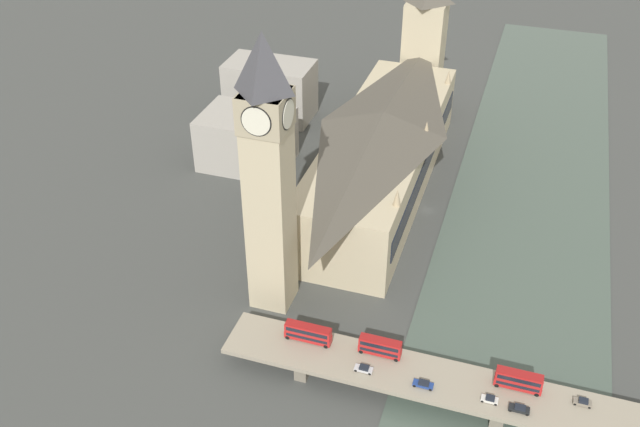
{
  "coord_description": "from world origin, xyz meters",
  "views": [
    {
      "loc": [
        -25.6,
        190.92,
        131.42
      ],
      "look_at": [
        23.5,
        40.2,
        20.36
      ],
      "focal_mm": 40.0,
      "sensor_mm": 36.0,
      "label": 1
    }
  ],
  "objects_px": {
    "double_decker_bus_lead": "(380,346)",
    "double_decker_bus_rear": "(308,333)",
    "car_northbound_mid": "(490,399)",
    "car_southbound_lead": "(364,369)",
    "car_southbound_extra": "(423,384)",
    "clock_tower": "(268,171)",
    "victoria_tower": "(424,48)",
    "parliament_hall": "(382,152)",
    "double_decker_bus_mid": "(519,380)",
    "road_bridge": "(501,398)",
    "car_southbound_mid": "(583,402)",
    "car_northbound_tail": "(519,409)"
  },
  "relations": [
    {
      "from": "victoria_tower",
      "to": "road_bridge",
      "type": "height_order",
      "value": "victoria_tower"
    },
    {
      "from": "clock_tower",
      "to": "double_decker_bus_mid",
      "type": "bearing_deg",
      "value": 165.43
    },
    {
      "from": "car_southbound_mid",
      "to": "car_northbound_tail",
      "type": "bearing_deg",
      "value": 25.24
    },
    {
      "from": "double_decker_bus_rear",
      "to": "car_southbound_mid",
      "type": "height_order",
      "value": "double_decker_bus_rear"
    },
    {
      "from": "car_northbound_mid",
      "to": "car_southbound_lead",
      "type": "distance_m",
      "value": 29.13
    },
    {
      "from": "road_bridge",
      "to": "double_decker_bus_rear",
      "type": "xyz_separation_m",
      "value": [
        47.01,
        -2.5,
        3.76
      ]
    },
    {
      "from": "victoria_tower",
      "to": "road_bridge",
      "type": "distance_m",
      "value": 157.9
    },
    {
      "from": "road_bridge",
      "to": "car_southbound_lead",
      "type": "distance_m",
      "value": 31.65
    },
    {
      "from": "parliament_hall",
      "to": "clock_tower",
      "type": "xyz_separation_m",
      "value": [
        13.95,
        63.09,
        26.75
      ]
    },
    {
      "from": "double_decker_bus_mid",
      "to": "double_decker_bus_rear",
      "type": "bearing_deg",
      "value": 0.58
    },
    {
      "from": "double_decker_bus_rear",
      "to": "clock_tower",
      "type": "bearing_deg",
      "value": -48.03
    },
    {
      "from": "parliament_hall",
      "to": "clock_tower",
      "type": "distance_m",
      "value": 69.93
    },
    {
      "from": "victoria_tower",
      "to": "double_decker_bus_rear",
      "type": "relative_size",
      "value": 4.62
    },
    {
      "from": "road_bridge",
      "to": "car_southbound_mid",
      "type": "xyz_separation_m",
      "value": [
        -17.43,
        -2.75,
        1.8
      ]
    },
    {
      "from": "car_southbound_extra",
      "to": "clock_tower",
      "type": "bearing_deg",
      "value": -27.06
    },
    {
      "from": "clock_tower",
      "to": "victoria_tower",
      "type": "bearing_deg",
      "value": -96.17
    },
    {
      "from": "victoria_tower",
      "to": "double_decker_bus_lead",
      "type": "distance_m",
      "value": 147.5
    },
    {
      "from": "double_decker_bus_mid",
      "to": "road_bridge",
      "type": "bearing_deg",
      "value": 43.53
    },
    {
      "from": "double_decker_bus_rear",
      "to": "car_northbound_mid",
      "type": "height_order",
      "value": "double_decker_bus_rear"
    },
    {
      "from": "parliament_hall",
      "to": "car_southbound_lead",
      "type": "xyz_separation_m",
      "value": [
        -17.48,
        86.02,
        -7.98
      ]
    },
    {
      "from": "road_bridge",
      "to": "victoria_tower",
      "type": "bearing_deg",
      "value": -71.76
    },
    {
      "from": "victoria_tower",
      "to": "car_northbound_mid",
      "type": "xyz_separation_m",
      "value": [
        -46.66,
        151.48,
        -18.77
      ]
    },
    {
      "from": "clock_tower",
      "to": "car_northbound_mid",
      "type": "height_order",
      "value": "clock_tower"
    },
    {
      "from": "clock_tower",
      "to": "car_southbound_lead",
      "type": "height_order",
      "value": "clock_tower"
    },
    {
      "from": "parliament_hall",
      "to": "clock_tower",
      "type": "height_order",
      "value": "clock_tower"
    },
    {
      "from": "car_northbound_mid",
      "to": "parliament_hall",
      "type": "bearing_deg",
      "value": -61.56
    },
    {
      "from": "parliament_hall",
      "to": "double_decker_bus_rear",
      "type": "distance_m",
      "value": 81.01
    },
    {
      "from": "road_bridge",
      "to": "double_decker_bus_lead",
      "type": "relative_size",
      "value": 12.79
    },
    {
      "from": "road_bridge",
      "to": "car_southbound_lead",
      "type": "relative_size",
      "value": 30.53
    },
    {
      "from": "car_northbound_tail",
      "to": "car_southbound_extra",
      "type": "xyz_separation_m",
      "value": [
        21.49,
        -0.36,
        0.04
      ]
    },
    {
      "from": "parliament_hall",
      "to": "car_southbound_mid",
      "type": "height_order",
      "value": "parliament_hall"
    },
    {
      "from": "road_bridge",
      "to": "double_decker_bus_rear",
      "type": "distance_m",
      "value": 47.23
    },
    {
      "from": "road_bridge",
      "to": "car_northbound_tail",
      "type": "relative_size",
      "value": 29.08
    },
    {
      "from": "car_northbound_tail",
      "to": "car_southbound_lead",
      "type": "bearing_deg",
      "value": -1.17
    },
    {
      "from": "car_northbound_mid",
      "to": "car_southbound_extra",
      "type": "distance_m",
      "value": 14.96
    },
    {
      "from": "double_decker_bus_lead",
      "to": "car_northbound_tail",
      "type": "bearing_deg",
      "value": 168.19
    },
    {
      "from": "car_northbound_mid",
      "to": "car_southbound_mid",
      "type": "relative_size",
      "value": 0.97
    },
    {
      "from": "double_decker_bus_lead",
      "to": "double_decker_bus_rear",
      "type": "relative_size",
      "value": 0.88
    },
    {
      "from": "double_decker_bus_lead",
      "to": "double_decker_bus_rear",
      "type": "distance_m",
      "value": 17.82
    },
    {
      "from": "double_decker_bus_mid",
      "to": "car_southbound_lead",
      "type": "height_order",
      "value": "double_decker_bus_mid"
    },
    {
      "from": "double_decker_bus_lead",
      "to": "car_southbound_mid",
      "type": "xyz_separation_m",
      "value": [
        -46.65,
        0.75,
        -1.91
      ]
    },
    {
      "from": "double_decker_bus_mid",
      "to": "car_southbound_extra",
      "type": "bearing_deg",
      "value": 16.69
    },
    {
      "from": "double_decker_bus_lead",
      "to": "car_northbound_tail",
      "type": "height_order",
      "value": "double_decker_bus_lead"
    },
    {
      "from": "double_decker_bus_lead",
      "to": "car_southbound_extra",
      "type": "relative_size",
      "value": 2.2
    },
    {
      "from": "car_southbound_mid",
      "to": "double_decker_bus_rear",
      "type": "bearing_deg",
      "value": 0.23
    },
    {
      "from": "car_northbound_tail",
      "to": "double_decker_bus_mid",
      "type": "bearing_deg",
      "value": -80.93
    },
    {
      "from": "double_decker_bus_rear",
      "to": "parliament_hall",
      "type": "bearing_deg",
      "value": -88.62
    },
    {
      "from": "car_southbound_mid",
      "to": "victoria_tower",
      "type": "bearing_deg",
      "value": -65.52
    },
    {
      "from": "clock_tower",
      "to": "car_northbound_tail",
      "type": "height_order",
      "value": "clock_tower"
    },
    {
      "from": "car_southbound_mid",
      "to": "clock_tower",
      "type": "bearing_deg",
      "value": -12.23
    }
  ]
}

